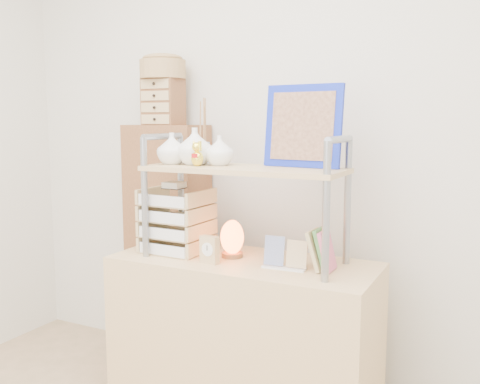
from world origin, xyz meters
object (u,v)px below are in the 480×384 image
Objects in this scene: cabinet at (168,244)px; letter_tray at (175,224)px; desk at (243,339)px; salt_lamp at (232,238)px.

cabinet is 3.99× the size of letter_tray.
desk is at bearing 1.65° from letter_tray.
salt_lamp is (-0.07, 0.02, 0.46)m from desk.
salt_lamp is (0.29, 0.03, -0.05)m from letter_tray.
cabinet reaches higher than letter_tray.
letter_tray is 0.29m from salt_lamp.
letter_tray is (0.31, -0.38, 0.21)m from cabinet.
letter_tray reaches higher than salt_lamp.
cabinet is at bearing 128.98° from letter_tray.
salt_lamp reaches higher than desk.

